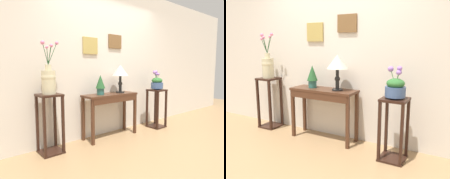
% 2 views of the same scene
% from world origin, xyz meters
% --- Properties ---
extents(ground_plane, '(12.00, 12.00, 0.01)m').
position_xyz_m(ground_plane, '(0.00, 0.00, -0.00)').
color(ground_plane, '#9E7A51').
extents(back_wall_with_art, '(9.00, 0.13, 2.80)m').
position_xyz_m(back_wall_with_art, '(-0.00, 1.39, 1.40)').
color(back_wall_with_art, beige).
rests_on(back_wall_with_art, ground).
extents(console_table, '(1.02, 0.35, 0.78)m').
position_xyz_m(console_table, '(-0.10, 1.10, 0.65)').
color(console_table, '#472819').
rests_on(console_table, ground).
extents(table_lamp, '(0.31, 0.31, 0.51)m').
position_xyz_m(table_lamp, '(0.14, 1.12, 1.17)').
color(table_lamp, black).
rests_on(table_lamp, console_table).
extents(potted_plant_on_console, '(0.16, 0.16, 0.34)m').
position_xyz_m(potted_plant_on_console, '(-0.31, 1.13, 0.97)').
color(potted_plant_on_console, '#2D665B').
rests_on(potted_plant_on_console, console_table).
extents(pedestal_stand_left, '(0.32, 0.32, 0.87)m').
position_xyz_m(pedestal_stand_left, '(-1.22, 1.12, 0.44)').
color(pedestal_stand_left, black).
rests_on(pedestal_stand_left, ground).
extents(flower_vase_tall_left, '(0.26, 0.21, 0.75)m').
position_xyz_m(flower_vase_tall_left, '(-1.22, 1.12, 1.09)').
color(flower_vase_tall_left, beige).
rests_on(flower_vase_tall_left, pedestal_stand_left).
extents(pedestal_stand_right, '(0.32, 0.32, 0.80)m').
position_xyz_m(pedestal_stand_right, '(1.02, 0.97, 0.40)').
color(pedestal_stand_right, black).
rests_on(pedestal_stand_right, ground).
extents(planter_bowl_wide_right, '(0.25, 0.25, 0.39)m').
position_xyz_m(planter_bowl_wide_right, '(1.02, 0.97, 0.94)').
color(planter_bowl_wide_right, '#3D5684').
rests_on(planter_bowl_wide_right, pedestal_stand_right).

